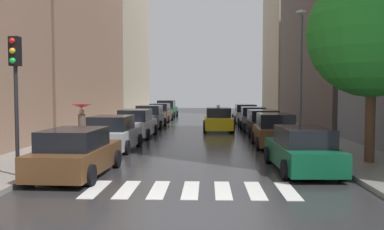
% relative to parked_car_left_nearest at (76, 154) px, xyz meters
% --- Properties ---
extents(ground_plane, '(28.00, 72.00, 0.04)m').
position_rel_parked_car_left_nearest_xyz_m(ground_plane, '(3.84, 19.18, -0.76)').
color(ground_plane, '#2B2B2E').
extents(sidewalk_left, '(3.00, 72.00, 0.15)m').
position_rel_parked_car_left_nearest_xyz_m(sidewalk_left, '(-2.66, 19.18, -0.66)').
color(sidewalk_left, gray).
rests_on(sidewalk_left, ground).
extents(sidewalk_right, '(3.00, 72.00, 0.15)m').
position_rel_parked_car_left_nearest_xyz_m(sidewalk_right, '(10.34, 19.18, -0.66)').
color(sidewalk_right, gray).
rests_on(sidewalk_right, ground).
extents(crosswalk_stripes, '(5.85, 2.20, 0.01)m').
position_rel_parked_car_left_nearest_xyz_m(crosswalk_stripes, '(3.84, -1.86, -0.73)').
color(crosswalk_stripes, silver).
rests_on(crosswalk_stripes, ground).
extents(building_left_far, '(6.00, 18.88, 15.77)m').
position_rel_parked_car_left_nearest_xyz_m(building_left_far, '(-7.16, 38.20, 7.15)').
color(building_left_far, '#B2A38C').
rests_on(building_left_far, ground).
extents(building_right_mid, '(6.00, 18.59, 13.00)m').
position_rel_parked_car_left_nearest_xyz_m(building_right_mid, '(14.84, 21.48, 5.76)').
color(building_right_mid, '#564C47').
rests_on(building_right_mid, ground).
extents(building_right_far, '(6.00, 13.16, 25.05)m').
position_rel_parked_car_left_nearest_xyz_m(building_right_far, '(14.84, 38.45, 11.79)').
color(building_right_far, '#B2A38C').
rests_on(building_right_far, ground).
extents(parked_car_left_nearest, '(2.25, 4.59, 1.56)m').
position_rel_parked_car_left_nearest_xyz_m(parked_car_left_nearest, '(0.00, 0.00, 0.00)').
color(parked_car_left_nearest, brown).
rests_on(parked_car_left_nearest, ground).
extents(parked_car_left_second, '(2.31, 4.10, 1.63)m').
position_rel_parked_car_left_nearest_xyz_m(parked_car_left_second, '(-0.13, 5.94, 0.03)').
color(parked_car_left_second, '#B2B7BF').
rests_on(parked_car_left_second, ground).
extents(parked_car_left_third, '(2.18, 4.49, 1.67)m').
position_rel_parked_car_left_nearest_xyz_m(parked_car_left_third, '(0.01, 11.64, 0.05)').
color(parked_car_left_third, '#B2B7BF').
rests_on(parked_car_left_third, ground).
extents(parked_car_left_fourth, '(2.25, 4.17, 1.69)m').
position_rel_parked_car_left_nearest_xyz_m(parked_car_left_fourth, '(-0.07, 18.33, 0.05)').
color(parked_car_left_fourth, '#474C51').
rests_on(parked_car_left_fourth, ground).
extents(parked_car_left_fifth, '(2.08, 4.81, 1.65)m').
position_rel_parked_car_left_nearest_xyz_m(parked_car_left_fifth, '(0.05, 24.38, 0.04)').
color(parked_car_left_fifth, brown).
rests_on(parked_car_left_fifth, ground).
extents(parked_car_left_sixth, '(2.22, 4.15, 1.79)m').
position_rel_parked_car_left_nearest_xyz_m(parked_car_left_sixth, '(0.01, 30.70, 0.10)').
color(parked_car_left_sixth, '#0C4C2D').
rests_on(parked_car_left_sixth, ground).
extents(parked_car_right_nearest, '(2.13, 4.76, 1.53)m').
position_rel_parked_car_left_nearest_xyz_m(parked_car_right_nearest, '(7.59, 1.14, -0.01)').
color(parked_car_right_nearest, '#0C4C2D').
rests_on(parked_car_right_nearest, ground).
extents(parked_car_right_second, '(2.15, 4.04, 1.67)m').
position_rel_parked_car_left_nearest_xyz_m(parked_car_right_second, '(7.64, 7.45, 0.04)').
color(parked_car_right_second, brown).
rests_on(parked_car_right_second, ground).
extents(parked_car_right_third, '(2.18, 4.45, 1.60)m').
position_rel_parked_car_left_nearest_xyz_m(parked_car_right_third, '(7.73, 12.95, 0.02)').
color(parked_car_right_third, black).
rests_on(parked_car_right_third, ground).
extents(parked_car_right_fourth, '(2.14, 4.45, 1.58)m').
position_rel_parked_car_left_nearest_xyz_m(parked_car_right_fourth, '(7.70, 18.19, 0.01)').
color(parked_car_right_fourth, '#474C51').
rests_on(parked_car_right_fourth, ground).
extents(parked_car_right_fifth, '(2.15, 4.45, 1.60)m').
position_rel_parked_car_left_nearest_xyz_m(parked_car_right_fifth, '(7.62, 23.59, 0.02)').
color(parked_car_right_fifth, '#B2B7BF').
rests_on(parked_car_right_fifth, ground).
extents(taxi_midroad, '(2.12, 4.37, 1.81)m').
position_rel_parked_car_left_nearest_xyz_m(taxi_midroad, '(5.05, 15.88, 0.03)').
color(taxi_midroad, yellow).
rests_on(taxi_midroad, ground).
extents(pedestrian_foreground, '(1.10, 1.10, 1.97)m').
position_rel_parked_car_left_nearest_xyz_m(pedestrian_foreground, '(-2.11, 7.69, 0.89)').
color(pedestrian_foreground, black).
rests_on(pedestrian_foreground, sidewalk_left).
extents(street_tree_right, '(4.71, 4.71, 7.11)m').
position_rel_parked_car_left_nearest_xyz_m(street_tree_right, '(10.31, 2.21, 4.16)').
color(street_tree_right, '#513823').
rests_on(street_tree_right, sidewalk_right).
extents(traffic_light_left_corner, '(0.30, 0.42, 4.30)m').
position_rel_parked_car_left_nearest_xyz_m(traffic_light_left_corner, '(-1.61, -0.74, 2.55)').
color(traffic_light_left_corner, black).
rests_on(traffic_light_left_corner, sidewalk_left).
extents(lamp_post_right, '(0.60, 0.28, 7.01)m').
position_rel_parked_car_left_nearest_xyz_m(lamp_post_right, '(9.39, 9.78, 3.45)').
color(lamp_post_right, '#595B60').
rests_on(lamp_post_right, sidewalk_right).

